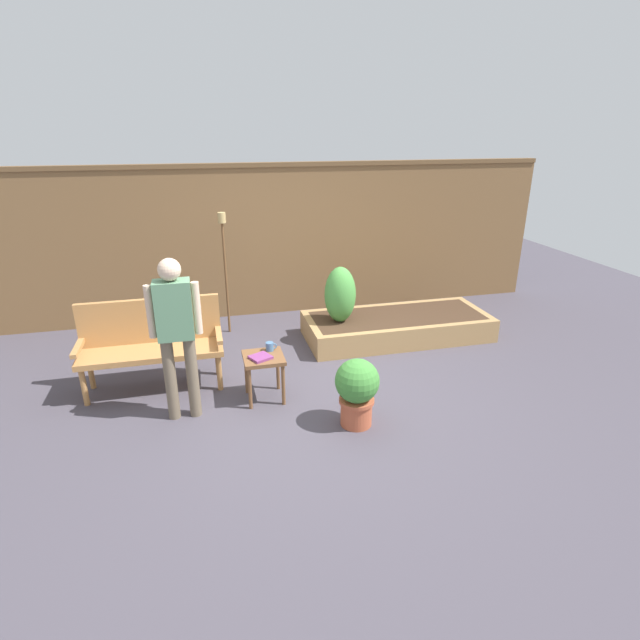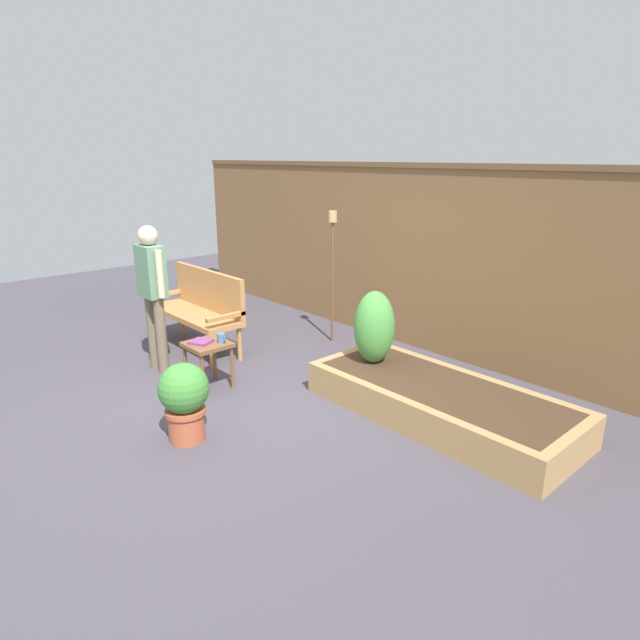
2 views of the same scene
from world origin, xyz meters
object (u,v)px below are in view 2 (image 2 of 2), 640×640
at_px(garden_bench, 201,304).
at_px(cup_on_table, 222,338).
at_px(book_on_table, 201,342).
at_px(potted_boxwood, 184,398).
at_px(tiki_torch, 333,253).
at_px(side_table, 208,351).
at_px(shrub_near_bench, 374,327).
at_px(person_by_bench, 152,286).

distance_m(garden_bench, cup_on_table, 1.27).
distance_m(book_on_table, potted_boxwood, 1.02).
distance_m(cup_on_table, tiki_torch, 1.90).
bearing_deg(tiki_torch, garden_bench, -123.49).
distance_m(side_table, cup_on_table, 0.19).
relative_size(garden_bench, shrub_near_bench, 2.03).
bearing_deg(side_table, cup_on_table, 53.14).
relative_size(side_table, tiki_torch, 0.30).
height_order(garden_bench, person_by_bench, person_by_bench).
bearing_deg(potted_boxwood, person_by_bench, 161.29).
bearing_deg(cup_on_table, person_by_bench, -163.53).
bearing_deg(book_on_table, side_table, 29.60).
bearing_deg(person_by_bench, book_on_table, 7.27).
height_order(tiki_torch, person_by_bench, tiki_torch).
bearing_deg(person_by_bench, tiki_torch, 74.34).
bearing_deg(cup_on_table, shrub_near_bench, 45.37).
height_order(shrub_near_bench, tiki_torch, tiki_torch).
height_order(side_table, shrub_near_bench, shrub_near_bench).
xyz_separation_m(cup_on_table, potted_boxwood, (0.68, -0.79, -0.15)).
relative_size(book_on_table, person_by_bench, 0.12).
bearing_deg(potted_boxwood, garden_bench, 146.13).
bearing_deg(tiki_torch, cup_on_table, -80.28).
relative_size(potted_boxwood, person_by_bench, 0.42).
height_order(garden_bench, cup_on_table, garden_bench).
relative_size(garden_bench, potted_boxwood, 2.19).
xyz_separation_m(book_on_table, person_by_bench, (-0.76, -0.10, 0.44)).
bearing_deg(book_on_table, garden_bench, 123.68).
relative_size(cup_on_table, person_by_bench, 0.07).
height_order(book_on_table, potted_boxwood, potted_boxwood).
distance_m(side_table, tiki_torch, 2.04).
relative_size(cup_on_table, tiki_torch, 0.07).
relative_size(potted_boxwood, shrub_near_bench, 0.93).
relative_size(book_on_table, shrub_near_bench, 0.27).
bearing_deg(shrub_near_bench, book_on_table, -133.63).
distance_m(shrub_near_bench, person_by_bench, 2.35).
bearing_deg(cup_on_table, garden_bench, 158.66).
bearing_deg(shrub_near_bench, garden_bench, -164.95).
height_order(shrub_near_bench, person_by_bench, person_by_bench).
xyz_separation_m(side_table, potted_boxwood, (0.76, -0.67, -0.02)).
bearing_deg(tiki_torch, side_table, -83.33).
relative_size(cup_on_table, book_on_table, 0.61).
xyz_separation_m(tiki_torch, person_by_bench, (-0.57, -2.04, -0.18)).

